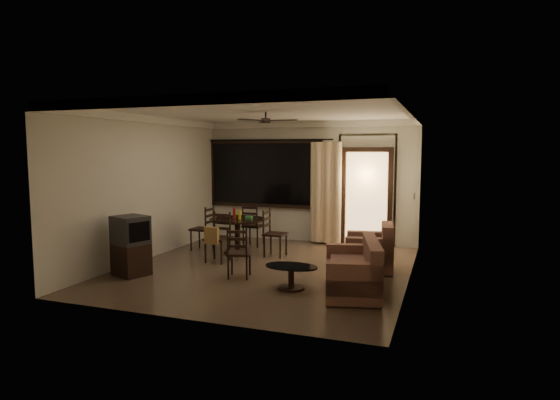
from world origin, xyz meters
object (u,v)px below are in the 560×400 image
at_px(dining_chair_south, 218,246).
at_px(dining_chair_east, 275,242).
at_px(dining_chair_west, 203,237).
at_px(sofa, 356,272).
at_px(dining_table, 238,226).
at_px(dining_chair_north, 253,233).
at_px(armchair, 372,252).
at_px(coffee_table, 291,273).
at_px(tv_cabinet, 131,246).
at_px(side_chair, 239,262).

bearing_deg(dining_chair_south, dining_chair_east, 45.70).
relative_size(dining_chair_west, sofa, 0.60).
xyz_separation_m(dining_table, dining_chair_north, (0.02, 0.79, -0.29)).
relative_size(dining_table, dining_chair_west, 1.21).
xyz_separation_m(sofa, armchair, (0.03, 1.42, 0.03)).
xyz_separation_m(armchair, coffee_table, (-1.00, -1.56, -0.10)).
xyz_separation_m(tv_cabinet, armchair, (3.83, 1.71, -0.18)).
xyz_separation_m(dining_chair_west, dining_chair_east, (1.67, -0.05, 0.00)).
xyz_separation_m(dining_table, sofa, (2.82, -1.92, -0.26)).
distance_m(dining_chair_south, side_chair, 1.22).
distance_m(dining_table, dining_chair_north, 0.84).
bearing_deg(tv_cabinet, sofa, 24.09).
xyz_separation_m(sofa, side_chair, (-2.00, 0.18, -0.05)).
xyz_separation_m(dining_chair_south, armchair, (2.88, 0.36, 0.03)).
height_order(dining_chair_south, tv_cabinet, tv_cabinet).
relative_size(dining_chair_south, sofa, 0.60).
xyz_separation_m(dining_table, dining_chair_east, (0.83, -0.03, -0.29)).
bearing_deg(tv_cabinet, coffee_table, 22.86).
bearing_deg(dining_chair_west, dining_chair_east, 90.00).
distance_m(dining_chair_east, tv_cabinet, 2.85).
bearing_deg(dining_table, dining_chair_east, -1.76).
height_order(dining_chair_east, side_chair, dining_chair_east).
relative_size(dining_table, dining_chair_north, 1.21).
height_order(dining_table, sofa, dining_table).
xyz_separation_m(dining_chair_west, sofa, (3.66, -1.94, 0.03)).
distance_m(dining_table, sofa, 3.42).
relative_size(dining_chair_east, side_chair, 1.09).
relative_size(dining_table, armchair, 1.24).
xyz_separation_m(dining_chair_north, side_chair, (0.80, -2.52, -0.02)).
bearing_deg(coffee_table, dining_chair_south, 147.51).
relative_size(coffee_table, side_chair, 0.96).
distance_m(dining_chair_south, dining_chair_north, 1.64).
xyz_separation_m(dining_chair_north, armchair, (2.84, -1.28, 0.06)).
bearing_deg(armchair, side_chair, -157.53).
xyz_separation_m(dining_chair_north, coffee_table, (1.83, -2.84, -0.04)).
distance_m(dining_chair_north, sofa, 3.89).
height_order(tv_cabinet, sofa, tv_cabinet).
bearing_deg(dining_chair_south, sofa, -18.74).
distance_m(sofa, armchair, 1.42).
xyz_separation_m(sofa, coffee_table, (-0.97, -0.14, -0.07)).
height_order(sofa, coffee_table, sofa).
bearing_deg(armchair, coffee_table, -131.70).
xyz_separation_m(dining_table, dining_chair_west, (-0.84, 0.02, -0.29)).
bearing_deg(dining_chair_east, dining_table, 89.92).
bearing_deg(dining_chair_east, armchair, -101.48).
bearing_deg(dining_table, tv_cabinet, -113.83).
height_order(dining_table, dining_chair_west, dining_chair_west).
height_order(dining_table, armchair, dining_table).
bearing_deg(dining_chair_east, coffee_table, -151.68).
height_order(dining_chair_south, side_chair, dining_chair_south).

